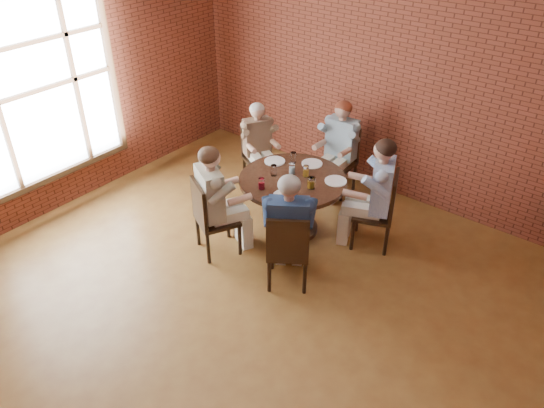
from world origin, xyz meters
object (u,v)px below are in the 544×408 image
Objects in this scene: diner_a at (375,194)px; diner_b at (339,149)px; dining_table at (293,194)px; chair_d at (210,215)px; smartphone at (290,195)px; diner_c at (259,147)px; chair_c at (257,154)px; chair_a at (382,208)px; diner_e at (289,231)px; chair_e at (288,248)px; chair_b at (341,157)px; diner_d at (216,201)px.

diner_a is 1.05× the size of diner_b.
dining_table is 1.35× the size of chair_d.
diner_c is at bearing 130.95° from smartphone.
chair_a is at bearing -65.78° from chair_c.
chair_c is at bearing -42.45° from chair_d.
chair_a is 0.71× the size of diner_e.
chair_a reaches higher than chair_e.
chair_b is at bearing -149.55° from chair_a.
diner_c is 8.62× the size of smartphone.
chair_b is 2.12m from diner_e.
diner_b is at bearing -150.29° from diner_a.
chair_d is at bearing -104.16° from chair_b.
diner_c is at bearing -41.70° from diner_d.
chair_e reaches higher than chair_b.
chair_a is 1.35m from chair_e.
chair_d reaches higher than chair_b.
diner_d is (-1.43, -1.28, 0.16)m from chair_a.
chair_b is 6.47× the size of smartphone.
diner_b reaches higher than dining_table.
chair_c reaches higher than dining_table.
diner_b is at bearing -105.77° from chair_e.
diner_a is (-0.09, -0.04, 0.17)m from chair_a.
diner_c reaches higher than dining_table.
dining_table is 1.22m from chair_b.
diner_e is at bearing -39.87° from diner_a.
diner_d reaches higher than diner_b.
chair_a is 1.31m from diner_e.
diner_d is (-0.37, -2.00, 0.02)m from diner_b.
chair_e is 0.71m from smartphone.
diner_b reaches higher than chair_b.
diner_d is (-0.44, -0.87, 0.16)m from dining_table.
diner_e is (0.98, 0.07, -0.01)m from diner_d.
dining_table is at bearing -90.00° from chair_d.
smartphone is (0.20, -0.32, 0.23)m from dining_table.
chair_c is 0.15m from diner_c.
diner_c is at bearing -148.07° from chair_b.
chair_d is (-1.39, -1.33, -0.18)m from diner_a.
chair_c is at bearing -40.03° from diner_d.
diner_d is at bearing -34.50° from chair_e.
diner_e is at bearing -67.71° from smartphone.
dining_table is at bearing -90.00° from chair_e.
chair_b is 0.18m from diner_b.
chair_c is 1.59m from smartphone.
diner_b is 2.12m from chair_e.
chair_b is (-0.08, 1.22, -0.02)m from dining_table.
chair_d is at bearing -130.11° from chair_c.
diner_b is at bearing -90.00° from chair_b.
diner_e reaches higher than smartphone.
diner_e is at bearing -55.98° from dining_table.
chair_a is at bearing -40.47° from chair_b.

